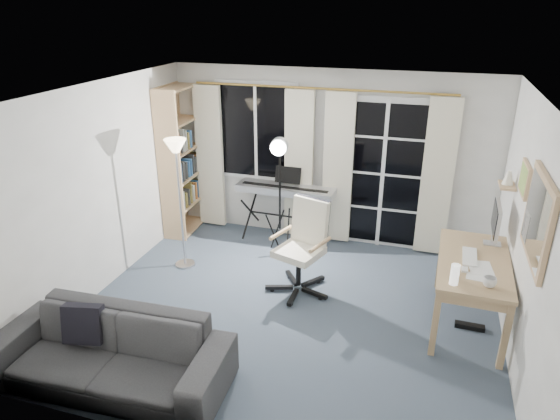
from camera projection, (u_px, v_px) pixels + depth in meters
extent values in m
cube|color=#3D495A|center=(288.00, 311.00, 5.59)|extent=(4.50, 4.00, 0.02)
cube|color=white|center=(257.00, 131.00, 7.04)|extent=(1.20, 0.06, 1.40)
cube|color=black|center=(256.00, 132.00, 7.01)|extent=(1.10, 0.02, 1.30)
cube|color=white|center=(256.00, 132.00, 7.00)|extent=(0.04, 0.03, 1.30)
cube|color=white|center=(383.00, 175.00, 6.74)|extent=(1.32, 0.06, 2.11)
cube|color=black|center=(360.00, 174.00, 6.79)|extent=(0.55, 0.02, 1.95)
cube|color=black|center=(405.00, 178.00, 6.63)|extent=(0.55, 0.02, 1.95)
cube|color=white|center=(382.00, 176.00, 6.70)|extent=(0.05, 0.04, 2.05)
cube|color=white|center=(380.00, 209.00, 6.88)|extent=(1.15, 0.03, 0.03)
cube|color=white|center=(383.00, 174.00, 6.69)|extent=(1.15, 0.03, 0.03)
cube|color=white|center=(386.00, 138.00, 6.50)|extent=(1.15, 0.03, 0.03)
cylinder|color=gold|center=(319.00, 88.00, 6.47)|extent=(3.50, 0.03, 0.03)
cube|color=#F0EEC4|center=(210.00, 158.00, 7.30)|extent=(0.40, 0.07, 2.10)
cube|color=#F0EEC4|center=(299.00, 166.00, 6.94)|extent=(0.40, 0.07, 2.10)
cube|color=#F0EEC4|center=(338.00, 169.00, 6.79)|extent=(0.40, 0.07, 2.10)
cube|color=#F0EEC4|center=(437.00, 179.00, 6.44)|extent=(0.40, 0.07, 2.10)
cube|color=tan|center=(169.00, 169.00, 6.83)|extent=(0.34, 0.05, 2.14)
cube|color=tan|center=(197.00, 150.00, 7.69)|extent=(0.34, 0.05, 2.14)
cube|color=tan|center=(174.00, 158.00, 7.29)|extent=(0.08, 0.97, 2.14)
cube|color=tan|center=(189.00, 224.00, 7.66)|extent=(0.39, 0.98, 0.03)
cube|color=tan|center=(187.00, 200.00, 7.51)|extent=(0.39, 0.98, 0.03)
cube|color=tan|center=(185.00, 174.00, 7.35)|extent=(0.39, 0.98, 0.03)
cube|color=tan|center=(183.00, 148.00, 7.19)|extent=(0.39, 0.98, 0.03)
cube|color=tan|center=(181.00, 120.00, 7.03)|extent=(0.39, 0.98, 0.03)
cube|color=tan|center=(178.00, 86.00, 6.86)|extent=(0.39, 0.98, 0.03)
cube|color=#B9BCB1|center=(176.00, 200.00, 7.09)|extent=(0.24, 0.07, 0.28)
cube|color=olive|center=(180.00, 200.00, 7.19)|extent=(0.24, 0.06, 0.22)
cube|color=#3A3A3A|center=(182.00, 196.00, 7.27)|extent=(0.24, 0.05, 0.25)
cube|color=olive|center=(184.00, 192.00, 7.33)|extent=(0.24, 0.05, 0.32)
cube|color=#B9BCB1|center=(187.00, 193.00, 7.41)|extent=(0.24, 0.07, 0.25)
cube|color=#C97639|center=(189.00, 190.00, 7.50)|extent=(0.24, 0.05, 0.26)
cube|color=#3C72B5|center=(192.00, 188.00, 7.57)|extent=(0.24, 0.06, 0.26)
cube|color=olive|center=(194.00, 186.00, 7.66)|extent=(0.24, 0.05, 0.25)
cube|color=#C97639|center=(196.00, 185.00, 7.73)|extent=(0.24, 0.07, 0.26)
cube|color=#3A3A3A|center=(199.00, 182.00, 7.81)|extent=(0.24, 0.04, 0.28)
cube|color=#3C72B5|center=(174.00, 173.00, 6.93)|extent=(0.24, 0.05, 0.29)
cube|color=#3A3A3A|center=(176.00, 171.00, 7.00)|extent=(0.24, 0.07, 0.29)
cube|color=#3A3A3A|center=(180.00, 170.00, 7.10)|extent=(0.24, 0.05, 0.25)
cube|color=#3C72B5|center=(182.00, 169.00, 7.18)|extent=(0.24, 0.04, 0.23)
cube|color=#3C72B5|center=(184.00, 167.00, 7.24)|extent=(0.24, 0.05, 0.25)
cube|color=#3A3A3A|center=(187.00, 164.00, 7.31)|extent=(0.24, 0.05, 0.29)
cube|color=#3A3A3A|center=(189.00, 164.00, 7.39)|extent=(0.24, 0.06, 0.23)
cube|color=#EAA157|center=(191.00, 162.00, 7.47)|extent=(0.24, 0.06, 0.25)
cube|color=olive|center=(194.00, 160.00, 7.54)|extent=(0.24, 0.04, 0.26)
cube|color=#3A3A3A|center=(196.00, 159.00, 7.61)|extent=(0.24, 0.04, 0.25)
cube|color=#C97639|center=(171.00, 144.00, 6.77)|extent=(0.24, 0.05, 0.30)
cube|color=#3A3A3A|center=(174.00, 145.00, 6.86)|extent=(0.24, 0.04, 0.23)
cube|color=#B9BCB1|center=(176.00, 140.00, 6.90)|extent=(0.24, 0.05, 0.32)
cube|color=#B9BCB1|center=(179.00, 140.00, 6.98)|extent=(0.24, 0.05, 0.29)
cube|color=olive|center=(181.00, 140.00, 7.06)|extent=(0.24, 0.05, 0.24)
cube|color=#3C72B5|center=(184.00, 139.00, 7.13)|extent=(0.24, 0.06, 0.25)
cylinder|color=#B2B2B7|center=(185.00, 264.00, 6.54)|extent=(0.27, 0.27, 0.03)
cylinder|color=#B2B2B7|center=(181.00, 208.00, 6.23)|extent=(0.03, 0.03, 1.57)
cone|color=#FFE5B2|center=(175.00, 146.00, 5.92)|extent=(0.28, 0.28, 0.16)
cylinder|color=black|center=(251.00, 211.00, 7.25)|extent=(0.05, 0.67, 0.60)
cylinder|color=black|center=(251.00, 211.00, 7.25)|extent=(0.05, 0.67, 0.60)
cylinder|color=black|center=(322.00, 221.00, 6.93)|extent=(0.05, 0.67, 0.60)
cylinder|color=black|center=(322.00, 221.00, 6.93)|extent=(0.05, 0.67, 0.60)
cylinder|color=black|center=(285.00, 216.00, 7.09)|extent=(1.06, 0.06, 0.03)
cube|color=silver|center=(286.00, 190.00, 6.93)|extent=(1.39, 0.40, 0.10)
cube|color=white|center=(284.00, 189.00, 6.85)|extent=(1.28, 0.19, 0.02)
cube|color=black|center=(285.00, 187.00, 6.88)|extent=(1.23, 0.13, 0.01)
cube|color=black|center=(288.00, 175.00, 6.96)|extent=(0.37, 0.09, 0.23)
cylinder|color=black|center=(288.00, 234.00, 6.71)|extent=(0.05, 0.26, 0.67)
cylinder|color=black|center=(277.00, 230.00, 6.82)|extent=(0.24, 0.12, 0.67)
cylinder|color=black|center=(275.00, 236.00, 6.65)|extent=(0.21, 0.17, 0.67)
cylinder|color=black|center=(280.00, 188.00, 6.47)|extent=(0.03, 0.03, 1.15)
cylinder|color=silver|center=(279.00, 146.00, 6.21)|extent=(0.23, 0.15, 0.22)
cylinder|color=white|center=(278.00, 148.00, 6.14)|extent=(0.19, 0.04, 0.19)
cube|color=black|center=(314.00, 293.00, 5.82)|extent=(0.33, 0.15, 0.04)
cylinder|color=black|center=(321.00, 297.00, 5.78)|extent=(0.07, 0.07, 0.05)
cube|color=black|center=(313.00, 281.00, 6.07)|extent=(0.24, 0.30, 0.04)
cylinder|color=black|center=(318.00, 281.00, 6.12)|extent=(0.07, 0.07, 0.05)
cube|color=black|center=(292.00, 278.00, 6.14)|extent=(0.23, 0.30, 0.04)
cylinder|color=black|center=(290.00, 276.00, 6.22)|extent=(0.07, 0.07, 0.05)
cube|color=black|center=(279.00, 287.00, 5.94)|extent=(0.33, 0.15, 0.04)
cylinder|color=black|center=(272.00, 289.00, 5.95)|extent=(0.07, 0.07, 0.05)
cube|color=black|center=(293.00, 297.00, 5.74)|extent=(0.06, 0.33, 0.04)
cylinder|color=black|center=(291.00, 303.00, 5.68)|extent=(0.07, 0.07, 0.05)
cylinder|color=black|center=(299.00, 269.00, 5.85)|extent=(0.08, 0.08, 0.42)
cube|color=#EDE5C7|center=(299.00, 252.00, 5.76)|extent=(0.60, 0.60, 0.08)
cube|color=#EDE5C7|center=(310.00, 221.00, 5.81)|extent=(0.47, 0.27, 0.54)
cube|color=black|center=(312.00, 218.00, 5.83)|extent=(0.45, 0.24, 0.50)
cylinder|color=tan|center=(281.00, 233.00, 5.86)|extent=(0.18, 0.41, 0.05)
cylinder|color=tan|center=(320.00, 245.00, 5.57)|extent=(0.18, 0.41, 0.05)
cube|color=#A57F55|center=(474.00, 262.00, 5.10)|extent=(0.74, 1.42, 0.04)
cube|color=#A57F55|center=(473.00, 268.00, 5.12)|extent=(0.70, 1.38, 0.10)
cube|color=#A57F55|center=(435.00, 324.00, 4.76)|extent=(0.06, 0.06, 0.71)
cube|color=#A57F55|center=(505.00, 337.00, 4.57)|extent=(0.06, 0.06, 0.71)
cube|color=#A57F55|center=(441.00, 260.00, 5.91)|extent=(0.06, 0.06, 0.71)
cube|color=#A57F55|center=(497.00, 269.00, 5.73)|extent=(0.06, 0.06, 0.71)
cube|color=silver|center=(492.00, 243.00, 5.43)|extent=(0.18, 0.13, 0.02)
cube|color=silver|center=(494.00, 232.00, 5.38)|extent=(0.04, 0.03, 0.22)
cube|color=silver|center=(497.00, 219.00, 5.32)|extent=(0.05, 0.54, 0.34)
cube|color=black|center=(495.00, 219.00, 5.32)|extent=(0.02, 0.50, 0.30)
cube|color=white|center=(470.00, 257.00, 5.14)|extent=(0.15, 0.43, 0.02)
cube|color=white|center=(465.00, 270.00, 4.90)|extent=(0.06, 0.10, 0.02)
cube|color=white|center=(481.00, 268.00, 4.94)|extent=(0.25, 0.32, 0.01)
cube|color=white|center=(478.00, 277.00, 4.78)|extent=(0.23, 0.17, 0.00)
cube|color=black|center=(457.00, 274.00, 4.73)|extent=(0.05, 0.04, 0.12)
cylinder|color=white|center=(455.00, 275.00, 4.63)|extent=(0.08, 0.08, 0.20)
cube|color=black|center=(470.00, 326.00, 5.27)|extent=(0.30, 0.09, 0.05)
imported|color=silver|center=(490.00, 281.00, 4.60)|extent=(0.13, 0.10, 0.12)
cube|color=tan|center=(538.00, 219.00, 4.08)|extent=(0.04, 0.94, 0.74)
cube|color=white|center=(536.00, 219.00, 4.08)|extent=(0.01, 0.84, 0.64)
cube|color=tan|center=(525.00, 179.00, 4.85)|extent=(0.03, 0.42, 0.32)
cube|color=#548F47|center=(523.00, 179.00, 4.86)|extent=(0.00, 0.36, 0.26)
cube|color=tan|center=(507.00, 186.00, 5.41)|extent=(0.16, 0.30, 0.02)
cone|color=#EDE5C7|center=(508.00, 178.00, 5.37)|extent=(0.12, 0.12, 0.15)
imported|color=#2D2C2F|center=(108.00, 343.00, 4.39)|extent=(2.16, 0.71, 0.84)
cube|color=black|center=(83.00, 324.00, 4.53)|extent=(0.39, 0.27, 0.38)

